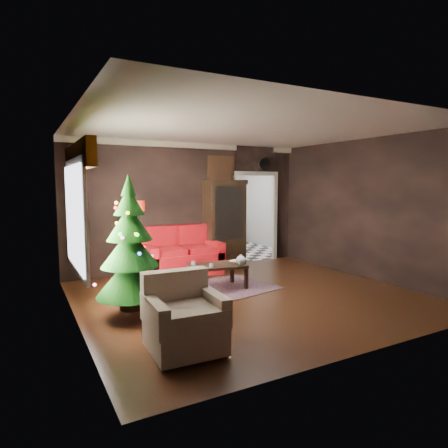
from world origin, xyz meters
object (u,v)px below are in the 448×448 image
teapot (241,260)px  kitchen_table (221,240)px  coffee_table (217,276)px  loveseat (182,251)px  floor_lamp (139,240)px  armchair (185,313)px  wall_clock (264,164)px  curio_cabinet (225,226)px  christmas_tree (130,245)px

teapot → kitchen_table: kitchen_table is taller
coffee_table → loveseat: bearing=94.9°
kitchen_table → floor_lamp: bearing=-144.7°
loveseat → armchair: bearing=-111.5°
teapot → wall_clock: bearing=47.5°
floor_lamp → coffee_table: floor_lamp is taller
curio_cabinet → teapot: bearing=-109.9°
christmas_tree → armchair: bearing=-80.7°
floor_lamp → christmas_tree: christmas_tree is taller
armchair → teapot: 2.67m
curio_cabinet → floor_lamp: bearing=-165.7°
coffee_table → curio_cabinet: bearing=57.8°
loveseat → kitchen_table: bearing=42.5°
christmas_tree → armchair: size_ratio=2.19×
curio_cabinet → loveseat: bearing=-169.2°
curio_cabinet → floor_lamp: (-2.14, -0.54, -0.12)m
teapot → christmas_tree: bearing=-166.9°
teapot → kitchen_table: size_ratio=0.26×
floor_lamp → kitchen_table: size_ratio=2.02×
coffee_table → wall_clock: bearing=39.1°
christmas_tree → teapot: 2.22m
curio_cabinet → armchair: curio_cabinet is taller
armchair → kitchen_table: armchair is taller
coffee_table → wall_clock: wall_clock is taller
christmas_tree → kitchen_table: size_ratio=2.48×
teapot → armchair: bearing=-134.4°
floor_lamp → curio_cabinet: bearing=14.3°
loveseat → coffee_table: (0.12, -1.41, -0.27)m
loveseat → teapot: bearing=-74.1°
armchair → christmas_tree: bearing=101.9°
christmas_tree → armchair: christmas_tree is taller
floor_lamp → kitchen_table: bearing=35.3°
floor_lamp → wall_clock: wall_clock is taller
armchair → teapot: armchair is taller
wall_clock → coffee_table: bearing=-140.9°
christmas_tree → kitchen_table: christmas_tree is taller
curio_cabinet → wall_clock: bearing=8.5°
wall_clock → kitchen_table: bearing=113.7°
curio_cabinet → teapot: curio_cabinet is taller
armchair → kitchen_table: size_ratio=1.13×
loveseat → floor_lamp: floor_lamp is taller
wall_clock → floor_lamp: bearing=-167.8°
floor_lamp → coffee_table: bearing=-44.6°
teapot → coffee_table: bearing=146.0°
wall_clock → kitchen_table: (-0.55, 1.25, -2.00)m
coffee_table → teapot: (0.35, -0.24, 0.31)m
christmas_tree → kitchen_table: 5.16m
coffee_table → kitchen_table: 3.50m
floor_lamp → loveseat: bearing=18.1°
armchair → curio_cabinet: bearing=58.6°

